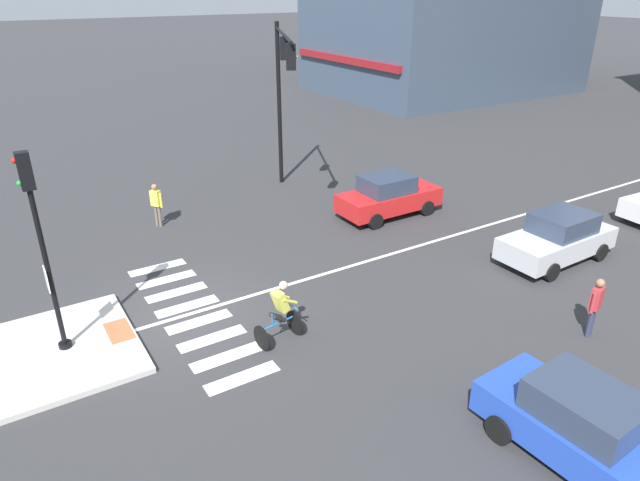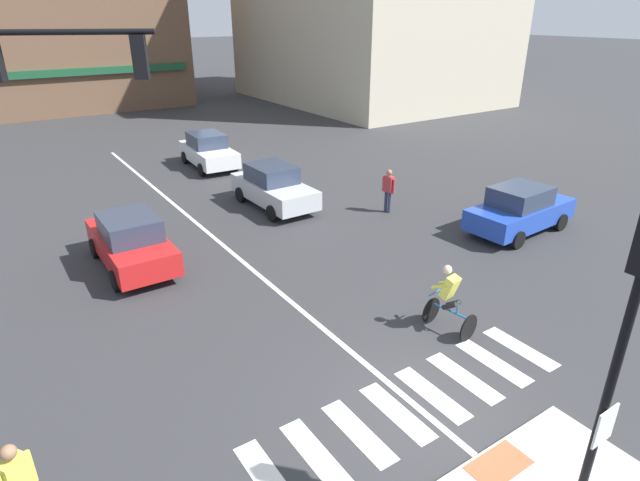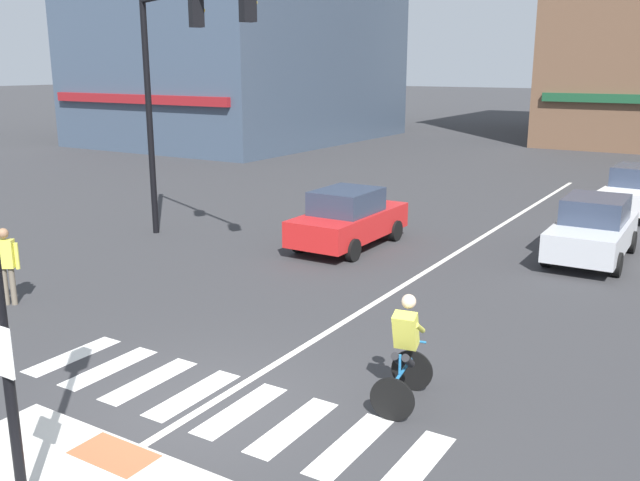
{
  "view_description": "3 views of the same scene",
  "coord_description": "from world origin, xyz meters",
  "px_view_note": "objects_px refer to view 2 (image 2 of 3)",
  "views": [
    {
      "loc": [
        13.06,
        -3.61,
        8.36
      ],
      "look_at": [
        0.41,
        4.28,
        1.45
      ],
      "focal_mm": 31.27,
      "sensor_mm": 36.0,
      "label": 1
    },
    {
      "loc": [
        -5.99,
        -5.25,
        7.04
      ],
      "look_at": [
        0.79,
        4.9,
        1.62
      ],
      "focal_mm": 29.11,
      "sensor_mm": 36.0,
      "label": 2
    },
    {
      "loc": [
        6.36,
        -6.91,
        4.95
      ],
      "look_at": [
        -0.42,
        4.02,
        1.68
      ],
      "focal_mm": 38.86,
      "sensor_mm": 36.0,
      "label": 3
    }
  ],
  "objects_px": {
    "signal_pole": "(619,357)",
    "car_white_eastbound_distant": "(208,151)",
    "car_blue_cross_right": "(520,210)",
    "cyclist": "(449,298)",
    "car_red_westbound_far": "(131,241)",
    "pedestrian_waiting_far_side": "(388,187)",
    "car_silver_eastbound_far": "(273,187)"
  },
  "relations": [
    {
      "from": "car_red_westbound_far",
      "to": "car_blue_cross_right",
      "type": "bearing_deg",
      "value": -21.59
    },
    {
      "from": "signal_pole",
      "to": "car_white_eastbound_distant",
      "type": "bearing_deg",
      "value": 81.29
    },
    {
      "from": "signal_pole",
      "to": "car_red_westbound_far",
      "type": "bearing_deg",
      "value": 103.05
    },
    {
      "from": "cyclist",
      "to": "signal_pole",
      "type": "bearing_deg",
      "value": -116.71
    },
    {
      "from": "car_silver_eastbound_far",
      "to": "cyclist",
      "type": "height_order",
      "value": "cyclist"
    },
    {
      "from": "pedestrian_waiting_far_side",
      "to": "car_silver_eastbound_far",
      "type": "bearing_deg",
      "value": 138.11
    },
    {
      "from": "car_silver_eastbound_far",
      "to": "car_blue_cross_right",
      "type": "xyz_separation_m",
      "value": [
        5.79,
        -6.92,
        0.0
      ]
    },
    {
      "from": "signal_pole",
      "to": "car_white_eastbound_distant",
      "type": "distance_m",
      "value": 21.73
    },
    {
      "from": "pedestrian_waiting_far_side",
      "to": "signal_pole",
      "type": "bearing_deg",
      "value": -118.91
    },
    {
      "from": "pedestrian_waiting_far_side",
      "to": "car_red_westbound_far",
      "type": "bearing_deg",
      "value": 175.63
    },
    {
      "from": "signal_pole",
      "to": "pedestrian_waiting_far_side",
      "type": "bearing_deg",
      "value": 61.09
    },
    {
      "from": "car_blue_cross_right",
      "to": "cyclist",
      "type": "xyz_separation_m",
      "value": [
        -6.56,
        -2.94,
        0.06
      ]
    },
    {
      "from": "car_red_westbound_far",
      "to": "cyclist",
      "type": "height_order",
      "value": "cyclist"
    },
    {
      "from": "car_silver_eastbound_far",
      "to": "pedestrian_waiting_far_side",
      "type": "height_order",
      "value": "pedestrian_waiting_far_side"
    },
    {
      "from": "car_red_westbound_far",
      "to": "car_blue_cross_right",
      "type": "relative_size",
      "value": 0.98
    },
    {
      "from": "signal_pole",
      "to": "car_silver_eastbound_far",
      "type": "bearing_deg",
      "value": 77.79
    },
    {
      "from": "car_red_westbound_far",
      "to": "car_silver_eastbound_far",
      "type": "xyz_separation_m",
      "value": [
        6.04,
        2.24,
        0.0
      ]
    },
    {
      "from": "signal_pole",
      "to": "pedestrian_waiting_far_side",
      "type": "height_order",
      "value": "signal_pole"
    },
    {
      "from": "car_red_westbound_far",
      "to": "cyclist",
      "type": "xyz_separation_m",
      "value": [
        5.28,
        -7.63,
        0.06
      ]
    },
    {
      "from": "car_silver_eastbound_far",
      "to": "signal_pole",
      "type": "bearing_deg",
      "value": -102.21
    },
    {
      "from": "car_silver_eastbound_far",
      "to": "car_white_eastbound_distant",
      "type": "xyz_separation_m",
      "value": [
        0.1,
        6.72,
        0.0
      ]
    },
    {
      "from": "car_silver_eastbound_far",
      "to": "car_blue_cross_right",
      "type": "height_order",
      "value": "same"
    },
    {
      "from": "signal_pole",
      "to": "car_silver_eastbound_far",
      "type": "relative_size",
      "value": 1.2
    },
    {
      "from": "car_blue_cross_right",
      "to": "pedestrian_waiting_far_side",
      "type": "relative_size",
      "value": 2.51
    },
    {
      "from": "car_red_westbound_far",
      "to": "car_silver_eastbound_far",
      "type": "bearing_deg",
      "value": 20.32
    },
    {
      "from": "signal_pole",
      "to": "car_white_eastbound_distant",
      "type": "height_order",
      "value": "signal_pole"
    },
    {
      "from": "signal_pole",
      "to": "car_silver_eastbound_far",
      "type": "distance_m",
      "value": 15.16
    },
    {
      "from": "car_blue_cross_right",
      "to": "cyclist",
      "type": "distance_m",
      "value": 7.19
    },
    {
      "from": "signal_pole",
      "to": "car_blue_cross_right",
      "type": "height_order",
      "value": "signal_pole"
    },
    {
      "from": "car_red_westbound_far",
      "to": "car_white_eastbound_distant",
      "type": "xyz_separation_m",
      "value": [
        6.15,
        8.96,
        0.0
      ]
    },
    {
      "from": "car_silver_eastbound_far",
      "to": "pedestrian_waiting_far_side",
      "type": "xyz_separation_m",
      "value": [
        3.29,
        -2.95,
        0.17
      ]
    },
    {
      "from": "car_red_westbound_far",
      "to": "cyclist",
      "type": "distance_m",
      "value": 9.27
    }
  ]
}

